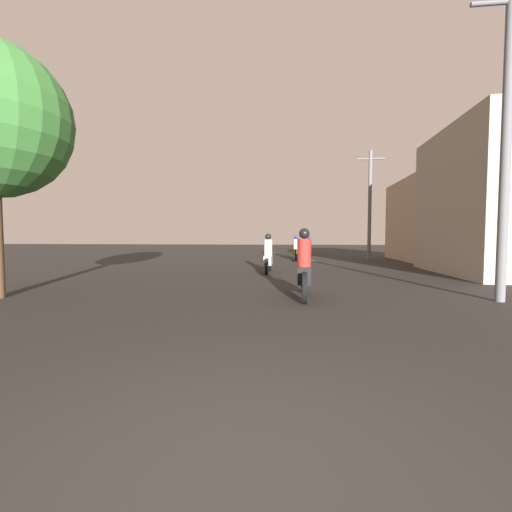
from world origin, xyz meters
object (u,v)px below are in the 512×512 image
motorcycle_silver (268,257)px  motorcycle_blue (307,252)px  motorcycle_green (307,247)px  motorcycle_black (304,270)px  motorcycle_white (307,248)px  building_right_far (435,220)px  building_right_near (499,201)px  utility_pole_far (370,203)px  utility_pole_near (506,136)px  motorcycle_yellow (296,250)px

motorcycle_silver → motorcycle_blue: size_ratio=0.99×
motorcycle_silver → motorcycle_green: 13.95m
motorcycle_black → motorcycle_white: motorcycle_black is taller
motorcycle_silver → building_right_far: bearing=35.8°
motorcycle_black → building_right_near: (7.32, 5.90, 2.11)m
building_right_near → utility_pole_far: utility_pole_far is taller
motorcycle_black → motorcycle_blue: motorcycle_black is taller
motorcycle_silver → utility_pole_far: size_ratio=0.32×
building_right_near → utility_pole_near: size_ratio=0.90×
motorcycle_blue → motorcycle_white: 5.83m
building_right_far → utility_pole_near: utility_pole_near is taller
motorcycle_yellow → utility_pole_near: 14.78m
motorcycle_white → building_right_far: (7.46, -2.99, 1.76)m
motorcycle_silver → utility_pole_near: utility_pole_near is taller
motorcycle_silver → utility_pole_far: bearing=48.6°
motorcycle_blue → utility_pole_far: size_ratio=0.32×
building_right_far → utility_pole_near: bearing=-105.4°
motorcycle_blue → building_right_far: (7.61, 2.84, 1.78)m
building_right_far → utility_pole_far: 4.13m
building_right_far → motorcycle_yellow: bearing=178.5°
building_right_near → motorcycle_white: bearing=122.5°
utility_pole_near → motorcycle_white: bearing=102.7°
motorcycle_silver → motorcycle_blue: motorcycle_silver is taller
utility_pole_far → motorcycle_green: bearing=117.8°
motorcycle_green → building_right_far: (7.33, -5.68, 1.74)m
building_right_near → utility_pole_near: utility_pole_near is taller
utility_pole_near → motorcycle_black: bearing=-179.6°
motorcycle_yellow → utility_pole_far: utility_pole_far is taller
motorcycle_blue → motorcycle_silver: bearing=-99.7°
motorcycle_silver → utility_pole_far: 9.50m
building_right_far → motorcycle_black: bearing=-120.4°
motorcycle_white → utility_pole_far: size_ratio=0.31×
motorcycle_blue → motorcycle_green: motorcycle_green is taller
motorcycle_silver → motorcycle_yellow: bearing=77.3°
building_right_near → motorcycle_blue: bearing=145.2°
building_right_far → utility_pole_far: size_ratio=0.99×
utility_pole_near → motorcycle_green: bearing=100.6°
motorcycle_yellow → motorcycle_green: bearing=84.0°
motorcycle_silver → motorcycle_yellow: size_ratio=1.03×
motorcycle_green → motorcycle_white: bearing=-88.0°
motorcycle_blue → motorcycle_green: bearing=95.8°
motorcycle_black → utility_pole_far: bearing=74.5°
motorcycle_black → motorcycle_green: bearing=90.0°
building_right_far → motorcycle_blue: bearing=-159.5°
motorcycle_black → utility_pole_near: bearing=2.3°
motorcycle_green → utility_pole_near: (3.59, -19.24, 2.91)m
motorcycle_blue → building_right_near: building_right_near is taller
motorcycle_white → utility_pole_near: (3.72, -16.54, 2.94)m
motorcycle_silver → motorcycle_yellow: motorcycle_silver is taller
motorcycle_silver → building_right_far: 12.45m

